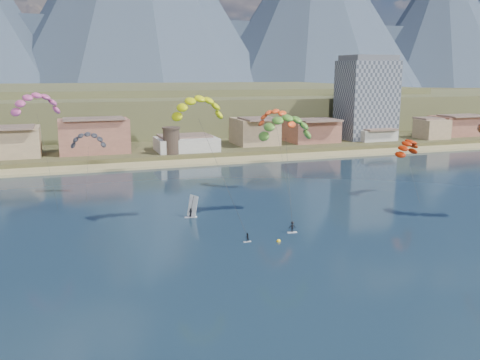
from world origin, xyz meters
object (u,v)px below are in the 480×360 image
Objects in this scene: buoy at (279,241)px; kitesurfer_yellow at (198,104)px; apartment_tower at (366,98)px; watchtower at (171,140)px; windsurfer at (192,210)px; kitesurfer_green at (286,124)px.

kitesurfer_yellow is at bearing 123.90° from buoy.
watchtower is at bearing -170.07° from apartment_tower.
kitesurfer_yellow reaches higher than watchtower.
windsurfer is at bearing 95.81° from kitesurfer_yellow.
kitesurfer_yellow is (-89.39, -86.02, 4.22)m from apartment_tower.
watchtower is at bearing 96.49° from kitesurfer_green.
kitesurfer_yellow is (-9.39, -72.02, 15.67)m from watchtower.
apartment_tower is 46.25× the size of buoy.
apartment_tower reaches higher than windsurfer.
apartment_tower is 124.13m from kitesurfer_yellow.
apartment_tower is 111.39m from kitesurfer_green.
watchtower reaches higher than windsurfer.
kitesurfer_green is at bearing -83.51° from watchtower.
watchtower is 0.40× the size of kitesurfer_green.
apartment_tower is 122.26m from windsurfer.
buoy is (10.16, -19.19, -1.24)m from windsurfer.
kitesurfer_green is 24.71m from windsurfer.
apartment_tower is 1.24× the size of kitesurfer_yellow.
kitesurfer_green reaches higher than buoy.
kitesurfer_yellow is at bearing -136.10° from apartment_tower.
apartment_tower reaches higher than kitesurfer_green.
windsurfer is 21.74m from buoy.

